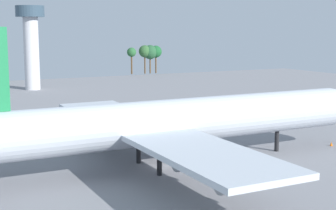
{
  "coord_description": "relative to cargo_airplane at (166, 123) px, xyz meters",
  "views": [
    {
      "loc": [
        -31.95,
        -62.39,
        19.59
      ],
      "look_at": [
        0.0,
        0.0,
        8.93
      ],
      "focal_mm": 53.57,
      "sensor_mm": 36.0,
      "label": 1
    }
  ],
  "objects": [
    {
      "name": "safety_cone_nose",
      "position": [
        30.71,
        -1.33,
        -6.09
      ],
      "size": [
        0.48,
        0.48,
        0.69
      ],
      "primitive_type": "cone",
      "color": "orange",
      "rests_on": "ground_plane"
    },
    {
      "name": "tree_line_backdrop",
      "position": [
        33.37,
        139.35,
        3.2
      ],
      "size": [
        97.56,
        6.29,
        14.94
      ],
      "color": "#51381E",
      "rests_on": "ground_plane"
    },
    {
      "name": "cargo_airplane",
      "position": [
        0.0,
        0.0,
        0.0
      ],
      "size": [
        67.58,
        55.4,
        19.85
      ],
      "color": "silver",
      "rests_on": "ground_plane"
    },
    {
      "name": "baggage_tug",
      "position": [
        20.6,
        24.66,
        -5.29
      ],
      "size": [
        5.15,
        4.05,
        2.17
      ],
      "color": "silver",
      "rests_on": "ground_plane"
    },
    {
      "name": "ground_plane",
      "position": [
        0.3,
        -0.0,
        -6.43
      ],
      "size": [
        270.31,
        270.31,
        0.0
      ],
      "primitive_type": "plane",
      "color": "gray"
    },
    {
      "name": "control_tower",
      "position": [
        3.12,
        102.43,
        10.04
      ],
      "size": [
        9.1,
        9.1,
        26.98
      ],
      "color": "silver",
      "rests_on": "ground_plane"
    }
  ]
}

